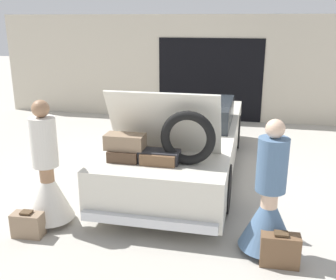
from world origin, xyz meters
TOP-DOWN VIEW (x-y plane):
  - ground_plane at (0.00, 0.00)m, footprint 40.00×40.00m
  - garage_wall_back at (0.00, 3.96)m, footprint 12.00×0.14m
  - car at (-0.00, -0.02)m, footprint 1.87×5.05m
  - person_left at (-1.43, -2.33)m, footprint 0.64×0.64m
  - person_right at (1.43, -2.41)m, footprint 0.66×0.66m
  - suitcase_beside_left_person at (-1.54, -2.71)m, footprint 0.40×0.22m
  - suitcase_beside_right_person at (1.57, -2.66)m, footprint 0.44×0.21m

SIDE VIEW (x-z plane):
  - ground_plane at x=0.00m, z-range 0.00..0.00m
  - suitcase_beside_left_person at x=-1.54m, z-range -0.01..0.34m
  - suitcase_beside_right_person at x=1.57m, z-range -0.01..0.40m
  - person_right at x=1.43m, z-range -0.24..1.40m
  - car at x=0.00m, z-range -0.30..1.48m
  - person_left at x=-1.43m, z-range -0.25..1.47m
  - garage_wall_back at x=0.00m, z-range -0.01..2.79m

